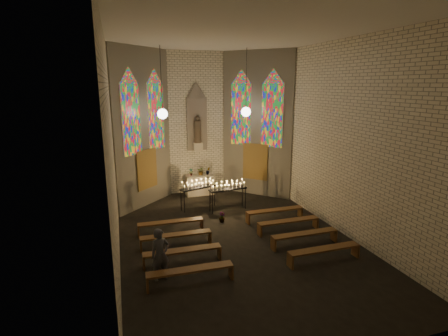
{
  "coord_description": "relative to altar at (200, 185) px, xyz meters",
  "views": [
    {
      "loc": [
        -3.8,
        -11.03,
        5.44
      ],
      "look_at": [
        0.08,
        1.59,
        2.26
      ],
      "focal_mm": 28.0,
      "sensor_mm": 36.0,
      "label": 1
    }
  ],
  "objects": [
    {
      "name": "floor",
      "position": [
        0.0,
        -5.45,
        -0.5
      ],
      "size": [
        12.0,
        12.0,
        0.0
      ],
      "primitive_type": "plane",
      "color": "black",
      "rests_on": "ground"
    },
    {
      "name": "room",
      "position": [
        -0.0,
        -2.08,
        3.22
      ],
      "size": [
        8.22,
        12.43,
        7.0
      ],
      "color": "beige",
      "rests_on": "ground"
    },
    {
      "name": "altar",
      "position": [
        0.0,
        0.0,
        0.0
      ],
      "size": [
        1.4,
        0.6,
        1.0
      ],
      "primitive_type": "cube",
      "color": "beige",
      "rests_on": "ground"
    },
    {
      "name": "flower_vase_left",
      "position": [
        -0.43,
        0.08,
        0.68
      ],
      "size": [
        0.22,
        0.17,
        0.36
      ],
      "primitive_type": "imported",
      "rotation": [
        0.0,
        0.0,
        0.23
      ],
      "color": "#4C723F",
      "rests_on": "altar"
    },
    {
      "name": "flower_vase_center",
      "position": [
        0.07,
        0.02,
        0.71
      ],
      "size": [
        0.49,
        0.47,
        0.43
      ],
      "primitive_type": "imported",
      "rotation": [
        0.0,
        0.0,
        -0.43
      ],
      "color": "#4C723F",
      "rests_on": "altar"
    },
    {
      "name": "flower_vase_right",
      "position": [
        0.43,
        0.05,
        0.69
      ],
      "size": [
        0.23,
        0.2,
        0.38
      ],
      "primitive_type": "imported",
      "rotation": [
        0.0,
        0.0,
        0.16
      ],
      "color": "#4C723F",
      "rests_on": "altar"
    },
    {
      "name": "aisle_flower_pot",
      "position": [
        0.0,
        -3.81,
        -0.29
      ],
      "size": [
        0.31,
        0.31,
        0.42
      ],
      "primitive_type": "imported",
      "rotation": [
        0.0,
        0.0,
        0.42
      ],
      "color": "#4C723F",
      "rests_on": "ground"
    },
    {
      "name": "votive_stand_left",
      "position": [
        -0.54,
        -1.91,
        0.55
      ],
      "size": [
        1.7,
        0.88,
        1.22
      ],
      "rotation": [
        0.0,
        0.0,
        0.31
      ],
      "color": "black",
      "rests_on": "ground"
    },
    {
      "name": "votive_stand_right",
      "position": [
        0.65,
        -2.56,
        0.56
      ],
      "size": [
        1.72,
        0.6,
        1.24
      ],
      "rotation": [
        0.0,
        0.0,
        0.12
      ],
      "color": "black",
      "rests_on": "ground"
    },
    {
      "name": "pew_left_0",
      "position": [
        -2.13,
        -4.25,
        -0.12
      ],
      "size": [
        2.43,
        0.37,
        0.46
      ],
      "rotation": [
        0.0,
        0.0,
        -0.01
      ],
      "color": "brown",
      "rests_on": "ground"
    },
    {
      "name": "pew_right_0",
      "position": [
        2.13,
        -4.25,
        -0.12
      ],
      "size": [
        2.43,
        0.37,
        0.46
      ],
      "rotation": [
        0.0,
        0.0,
        0.01
      ],
      "color": "brown",
      "rests_on": "ground"
    },
    {
      "name": "pew_left_1",
      "position": [
        -2.13,
        -5.45,
        -0.12
      ],
      "size": [
        2.43,
        0.37,
        0.46
      ],
      "rotation": [
        0.0,
        0.0,
        -0.01
      ],
      "color": "brown",
      "rests_on": "ground"
    },
    {
      "name": "pew_right_1",
      "position": [
        2.13,
        -5.45,
        -0.12
      ],
      "size": [
        2.43,
        0.37,
        0.46
      ],
      "rotation": [
        0.0,
        0.0,
        0.01
      ],
      "color": "brown",
      "rests_on": "ground"
    },
    {
      "name": "pew_left_2",
      "position": [
        -2.13,
        -6.65,
        -0.12
      ],
      "size": [
        2.43,
        0.37,
        0.46
      ],
      "rotation": [
        0.0,
        0.0,
        -0.01
      ],
      "color": "brown",
      "rests_on": "ground"
    },
    {
      "name": "pew_right_2",
      "position": [
        2.13,
        -6.65,
        -0.12
      ],
      "size": [
        2.43,
        0.37,
        0.46
      ],
      "rotation": [
        0.0,
        0.0,
        0.01
      ],
      "color": "brown",
      "rests_on": "ground"
    },
    {
      "name": "pew_left_3",
      "position": [
        -2.13,
        -7.85,
        -0.12
      ],
      "size": [
        2.43,
        0.37,
        0.46
      ],
      "rotation": [
        0.0,
        0.0,
        -0.01
      ],
      "color": "brown",
      "rests_on": "ground"
    },
    {
      "name": "pew_right_3",
      "position": [
        2.13,
        -7.85,
        -0.12
      ],
      "size": [
        2.43,
        0.37,
        0.46
      ],
      "rotation": [
        0.0,
        0.0,
        0.01
      ],
      "color": "brown",
      "rests_on": "ground"
    },
    {
      "name": "visitor",
      "position": [
        -2.88,
        -7.34,
        0.26
      ],
      "size": [
        0.63,
        0.5,
        1.52
      ],
      "primitive_type": "imported",
      "rotation": [
        0.0,
        0.0,
        0.28
      ],
      "color": "#44454D",
      "rests_on": "ground"
    }
  ]
}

